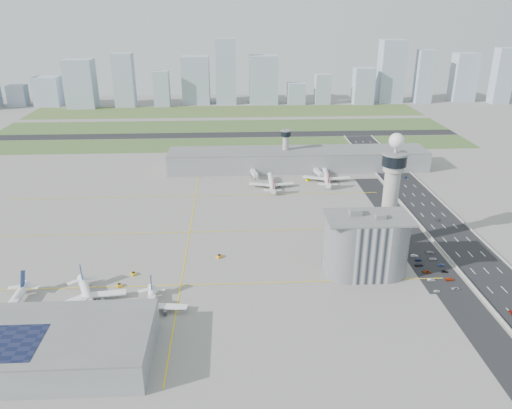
{
  "coord_description": "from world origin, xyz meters",
  "views": [
    {
      "loc": [
        -14.08,
        -240.68,
        128.0
      ],
      "look_at": [
        0.0,
        35.0,
        15.0
      ],
      "focal_mm": 35.0,
      "sensor_mm": 36.0,
      "label": 1
    }
  ],
  "objects_px": {
    "car_lot_3": "(419,265)",
    "car_lot_9": "(441,265)",
    "car_lot_1": "(431,280)",
    "car_hw_4": "(369,155)",
    "admin_building": "(366,245)",
    "tug_3": "(219,256)",
    "tug_2": "(119,285)",
    "car_lot_0": "(437,291)",
    "car_lot_4": "(418,260)",
    "tug_1": "(133,273)",
    "airplane_far_a": "(272,180)",
    "airplane_near_b": "(87,294)",
    "jet_bridge_far_1": "(315,171)",
    "control_tower": "(392,187)",
    "jet_bridge_near_1": "(71,321)",
    "car_lot_2": "(427,272)",
    "airplane_near_c": "(151,305)",
    "car_hw_1": "(437,220)",
    "car_hw_0": "(512,313)",
    "car_hw_2": "(406,177)",
    "car_lot_5": "(414,256)",
    "airplane_far_b": "(327,173)",
    "airplane_near_a": "(7,305)",
    "car_lot_8": "(444,271)",
    "tug_0": "(54,310)",
    "car_lot_7": "(450,279)",
    "tug_4": "(265,185)",
    "tug_5": "(308,180)",
    "car_lot_6": "(456,288)",
    "secondary_tower": "(286,146)",
    "car_lot_10": "(433,259)",
    "jet_bridge_near_2": "(143,319)",
    "car_lot_11": "(430,252)"
  },
  "relations": [
    {
      "from": "admin_building",
      "to": "car_hw_0",
      "type": "relative_size",
      "value": 11.49
    },
    {
      "from": "airplane_near_b",
      "to": "car_lot_1",
      "type": "relative_size",
      "value": 10.88
    },
    {
      "from": "car_lot_3",
      "to": "admin_building",
      "type": "bearing_deg",
      "value": 92.46
    },
    {
      "from": "car_hw_2",
      "to": "car_lot_2",
      "type": "bearing_deg",
      "value": -109.09
    },
    {
      "from": "airplane_near_b",
      "to": "car_hw_1",
      "type": "xyz_separation_m",
      "value": [
        194.39,
        84.03,
        -5.14
      ]
    },
    {
      "from": "admin_building",
      "to": "tug_1",
      "type": "height_order",
      "value": "admin_building"
    },
    {
      "from": "tug_4",
      "to": "car_lot_6",
      "type": "relative_size",
      "value": 0.83
    },
    {
      "from": "airplane_near_c",
      "to": "airplane_far_b",
      "type": "distance_m",
      "value": 202.65
    },
    {
      "from": "car_hw_4",
      "to": "jet_bridge_near_1",
      "type": "bearing_deg",
      "value": -122.44
    },
    {
      "from": "car_lot_3",
      "to": "car_lot_9",
      "type": "distance_m",
      "value": 11.55
    },
    {
      "from": "airplane_near_b",
      "to": "airplane_far_b",
      "type": "relative_size",
      "value": 0.95
    },
    {
      "from": "car_lot_1",
      "to": "car_hw_4",
      "type": "bearing_deg",
      "value": -10.84
    },
    {
      "from": "car_lot_1",
      "to": "airplane_far_a",
      "type": "bearing_deg",
      "value": 22.11
    },
    {
      "from": "car_lot_9",
      "to": "car_lot_8",
      "type": "bearing_deg",
      "value": 177.76
    },
    {
      "from": "admin_building",
      "to": "tug_3",
      "type": "bearing_deg",
      "value": 165.27
    },
    {
      "from": "tug_4",
      "to": "tug_5",
      "type": "height_order",
      "value": "tug_4"
    },
    {
      "from": "tug_3",
      "to": "airplane_far_b",
      "type": "bearing_deg",
      "value": 101.42
    },
    {
      "from": "tug_2",
      "to": "car_lot_0",
      "type": "xyz_separation_m",
      "value": [
        151.41,
        -12.56,
        -0.31
      ]
    },
    {
      "from": "jet_bridge_far_1",
      "to": "car_hw_2",
      "type": "bearing_deg",
      "value": 70.02
    },
    {
      "from": "car_hw_0",
      "to": "car_lot_0",
      "type": "bearing_deg",
      "value": 143.22
    },
    {
      "from": "airplane_near_c",
      "to": "car_lot_9",
      "type": "distance_m",
      "value": 148.79
    },
    {
      "from": "jet_bridge_far_1",
      "to": "car_lot_9",
      "type": "height_order",
      "value": "jet_bridge_far_1"
    },
    {
      "from": "tug_4",
      "to": "car_hw_4",
      "type": "bearing_deg",
      "value": 45.56
    },
    {
      "from": "airplane_far_b",
      "to": "car_lot_0",
      "type": "relative_size",
      "value": 13.34
    },
    {
      "from": "airplane_near_b",
      "to": "car_lot_10",
      "type": "height_order",
      "value": "airplane_near_b"
    },
    {
      "from": "tug_1",
      "to": "car_lot_1",
      "type": "xyz_separation_m",
      "value": [
        147.86,
        -13.28,
        -0.2
      ]
    },
    {
      "from": "car_hw_0",
      "to": "car_hw_2",
      "type": "height_order",
      "value": "car_hw_0"
    },
    {
      "from": "tug_1",
      "to": "tug_2",
      "type": "height_order",
      "value": "tug_2"
    },
    {
      "from": "jet_bridge_near_1",
      "to": "car_lot_3",
      "type": "xyz_separation_m",
      "value": [
        165.45,
        43.8,
        -2.21
      ]
    },
    {
      "from": "car_lot_9",
      "to": "car_lot_4",
      "type": "bearing_deg",
      "value": 66.72
    },
    {
      "from": "airplane_near_a",
      "to": "airplane_far_b",
      "type": "distance_m",
      "value": 240.18
    },
    {
      "from": "airplane_far_a",
      "to": "tug_0",
      "type": "bearing_deg",
      "value": 145.87
    },
    {
      "from": "jet_bridge_near_1",
      "to": "car_lot_11",
      "type": "xyz_separation_m",
      "value": [
        176.5,
        57.21,
        -2.22
      ]
    },
    {
      "from": "airplane_near_c",
      "to": "car_lot_9",
      "type": "xyz_separation_m",
      "value": [
        144.18,
        36.45,
        -4.61
      ]
    },
    {
      "from": "control_tower",
      "to": "jet_bridge_near_1",
      "type": "xyz_separation_m",
      "value": [
        -155.0,
        -69.0,
        -32.19
      ]
    },
    {
      "from": "admin_building",
      "to": "car_lot_5",
      "type": "height_order",
      "value": "admin_building"
    },
    {
      "from": "jet_bridge_near_2",
      "to": "tug_1",
      "type": "distance_m",
      "value": 43.79
    },
    {
      "from": "tug_0",
      "to": "car_lot_1",
      "type": "height_order",
      "value": "tug_0"
    },
    {
      "from": "airplane_near_b",
      "to": "jet_bridge_far_1",
      "type": "xyz_separation_m",
      "value": [
        132.04,
        177.0,
        -2.9
      ]
    },
    {
      "from": "secondary_tower",
      "to": "car_lot_3",
      "type": "xyz_separation_m",
      "value": [
        52.45,
        -167.2,
        -18.17
      ]
    },
    {
      "from": "car_lot_8",
      "to": "car_hw_2",
      "type": "distance_m",
      "value": 146.93
    },
    {
      "from": "airplane_far_a",
      "to": "tug_5",
      "type": "bearing_deg",
      "value": -67.44
    },
    {
      "from": "airplane_near_c",
      "to": "car_lot_3",
      "type": "relative_size",
      "value": 8.46
    },
    {
      "from": "secondary_tower",
      "to": "admin_building",
      "type": "height_order",
      "value": "admin_building"
    },
    {
      "from": "car_lot_9",
      "to": "car_hw_4",
      "type": "height_order",
      "value": "car_lot_9"
    },
    {
      "from": "car_lot_0",
      "to": "car_lot_8",
      "type": "relative_size",
      "value": 0.92
    },
    {
      "from": "car_lot_7",
      "to": "car_hw_4",
      "type": "distance_m",
      "value": 215.19
    },
    {
      "from": "airplane_near_c",
      "to": "car_hw_1",
      "type": "relative_size",
      "value": 9.96
    },
    {
      "from": "airplane_far_b",
      "to": "control_tower",
      "type": "bearing_deg",
      "value": -166.23
    },
    {
      "from": "admin_building",
      "to": "car_lot_2",
      "type": "bearing_deg",
      "value": -3.98
    }
  ]
}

